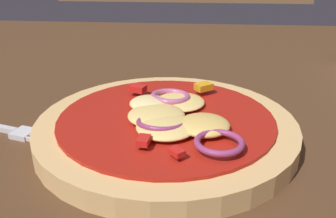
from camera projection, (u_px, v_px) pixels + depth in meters
The scene contains 2 objects.
dining_table at pixel (202, 156), 0.34m from camera, with size 1.21×1.06×0.03m.
pizza at pixel (167, 127), 0.34m from camera, with size 0.23×0.23×0.03m.
Camera 1 is at (-0.01, -0.30, 0.19)m, focal length 40.54 mm.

